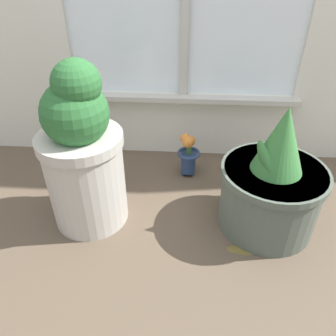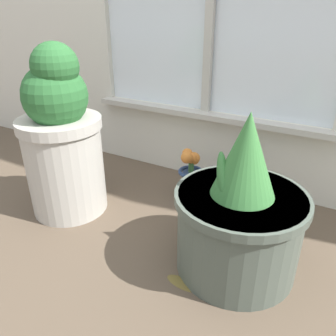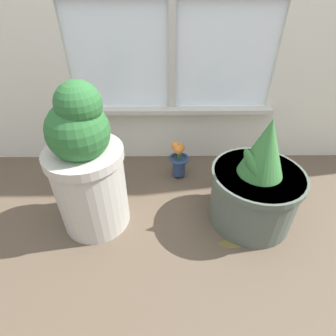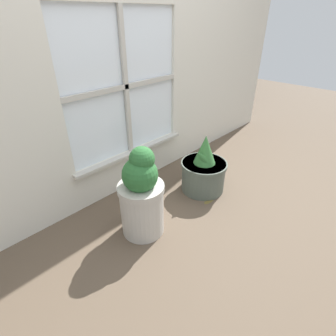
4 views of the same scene
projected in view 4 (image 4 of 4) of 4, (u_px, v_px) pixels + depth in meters
The scene contains 6 objects.
ground_plane at pixel (189, 215), 2.05m from camera, with size 10.00×10.00×0.00m, color brown.
wall_with_window at pixel (120, 28), 1.82m from camera, with size 4.40×0.10×2.50m.
potted_plant_left at pixel (142, 196), 1.76m from camera, with size 0.31×0.31×0.66m.
potted_plant_right at pixel (204, 170), 2.26m from camera, with size 0.40×0.40×0.52m.
flower_vase at pixel (152, 177), 2.29m from camera, with size 0.11×0.11×0.23m.
fallen_leaf at pixel (209, 201), 2.20m from camera, with size 0.11×0.06×0.01m.
Camera 4 is at (-1.26, -0.97, 1.36)m, focal length 28.00 mm.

